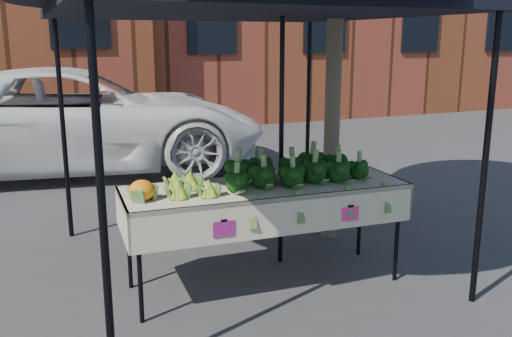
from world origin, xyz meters
name	(u,v)px	position (x,y,z in m)	size (l,w,h in m)	color
ground	(254,285)	(0.00, 0.00, 0.00)	(90.00, 90.00, 0.00)	#353538
table	(265,235)	(0.10, -0.01, 0.45)	(2.44, 0.93, 0.90)	beige
canopy	(243,122)	(0.09, 0.48, 1.37)	(3.16, 3.16, 2.74)	black
broccoli_heap	(293,167)	(0.38, 0.02, 1.03)	(1.37, 0.57, 0.26)	#0A330C
romanesco_cluster	(188,180)	(-0.56, 0.03, 1.00)	(0.43, 0.57, 0.20)	#A5BA3A
cauliflower_pair	(142,189)	(-0.95, -0.06, 0.99)	(0.20, 0.20, 0.18)	orange
street_tree	(336,12)	(1.24, 0.84, 2.37)	(2.40, 2.40, 4.74)	#1E4C14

